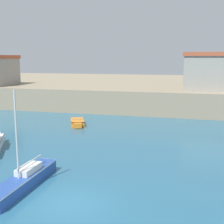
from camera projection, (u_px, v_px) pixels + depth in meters
The scene contains 5 objects.
ground_plane at pixel (70, 203), 15.80m from camera, with size 200.00×200.00×0.00m, color #28607F.
quay_seawall at pixel (162, 89), 57.63m from camera, with size 120.00×40.00×3.09m, color gray.
sailboat_blue_0 at pixel (23, 180), 17.55m from camera, with size 1.17×6.68×5.63m.
dinghy_orange_1 at pixel (77, 122), 34.00m from camera, with size 2.40×3.56×0.67m.
harbor_shed_near_wharf at pixel (212, 71), 40.45m from camera, with size 7.42×6.35×4.88m.
Camera 1 is at (5.87, -13.72, 7.27)m, focal length 50.00 mm.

